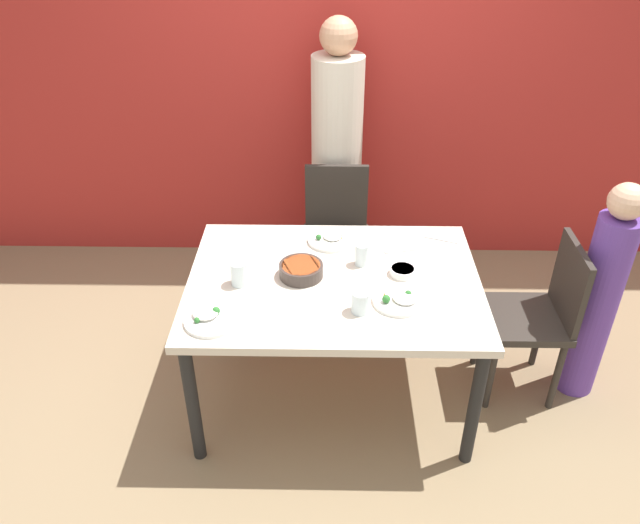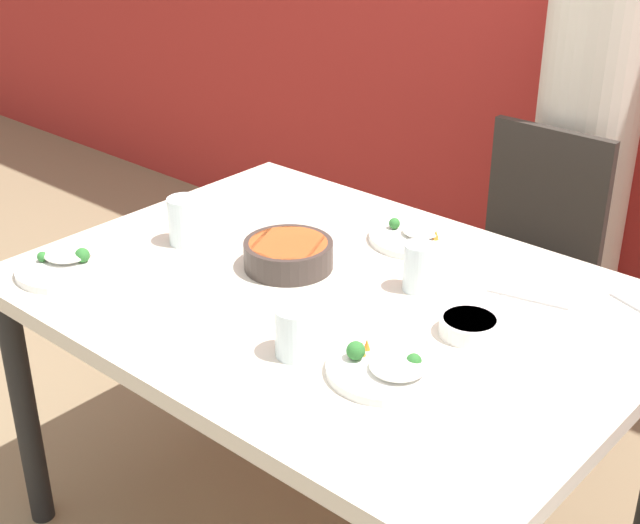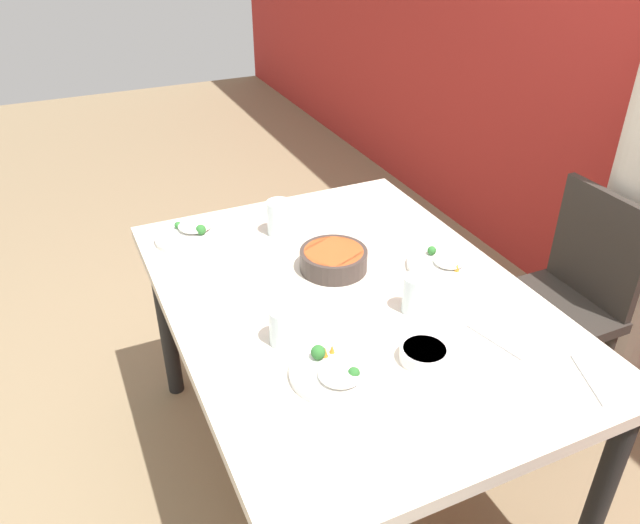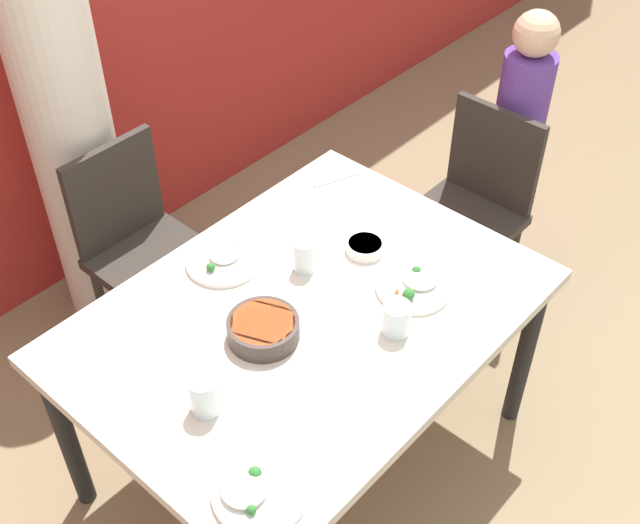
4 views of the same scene
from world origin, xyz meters
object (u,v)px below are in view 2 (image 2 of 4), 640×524
object	(u,v)px
bowl_curry	(288,254)
person_adult	(585,141)
chair_adult_spot	(521,263)
glass_water_tall	(418,267)
plate_rice_adult	(68,263)

from	to	relation	value
bowl_curry	person_adult	bearing A→B (deg)	81.41
chair_adult_spot	bowl_curry	world-z (taller)	chair_adult_spot
chair_adult_spot	person_adult	size ratio (longest dim) A/B	0.52
chair_adult_spot	glass_water_tall	world-z (taller)	chair_adult_spot
plate_rice_adult	chair_adult_spot	bearing A→B (deg)	64.70
person_adult	bowl_curry	bearing A→B (deg)	-98.59
chair_adult_spot	plate_rice_adult	world-z (taller)	chair_adult_spot
bowl_curry	plate_rice_adult	xyz separation A→B (m)	(-0.38, -0.35, -0.02)
person_adult	glass_water_tall	bearing A→B (deg)	-83.55
chair_adult_spot	glass_water_tall	distance (m)	0.78
bowl_curry	glass_water_tall	distance (m)	0.31
bowl_curry	plate_rice_adult	bearing A→B (deg)	-137.36
chair_adult_spot	plate_rice_adult	size ratio (longest dim) A/B	3.67
person_adult	bowl_curry	distance (m)	1.16
chair_adult_spot	person_adult	bearing A→B (deg)	90.00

